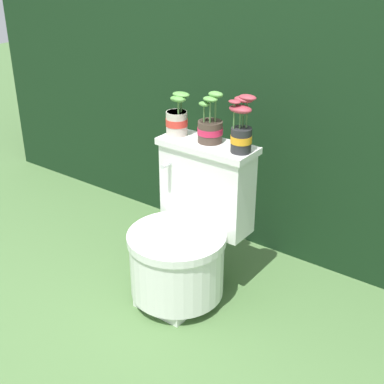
# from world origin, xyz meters

# --- Properties ---
(ground_plane) EXTENTS (12.00, 12.00, 0.00)m
(ground_plane) POSITION_xyz_m (0.00, 0.00, 0.00)
(ground_plane) COLOR #4C703D
(hedge_backdrop) EXTENTS (3.93, 1.09, 1.63)m
(hedge_backdrop) POSITION_xyz_m (0.00, 1.13, 0.81)
(hedge_backdrop) COLOR black
(hedge_backdrop) RESTS_ON ground
(toilet) EXTENTS (0.45, 0.54, 0.70)m
(toilet) POSITION_xyz_m (-0.07, 0.03, 0.29)
(toilet) COLOR white
(toilet) RESTS_ON ground
(potted_plant_left) EXTENTS (0.11, 0.10, 0.20)m
(potted_plant_left) POSITION_xyz_m (-0.24, 0.18, 0.77)
(potted_plant_left) COLOR beige
(potted_plant_left) RESTS_ON toilet
(potted_plant_midleft) EXTENTS (0.11, 0.11, 0.23)m
(potted_plant_midleft) POSITION_xyz_m (-0.07, 0.19, 0.76)
(potted_plant_midleft) COLOR #47382D
(potted_plant_midleft) RESTS_ON toilet
(potted_plant_middle) EXTENTS (0.10, 0.09, 0.24)m
(potted_plant_middle) POSITION_xyz_m (0.10, 0.17, 0.80)
(potted_plant_middle) COLOR #262628
(potted_plant_middle) RESTS_ON toilet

